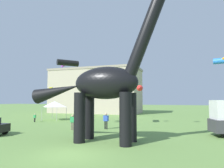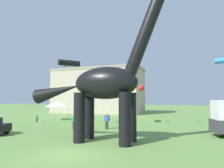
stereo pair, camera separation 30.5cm
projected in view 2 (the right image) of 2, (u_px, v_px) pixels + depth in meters
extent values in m
plane|color=#6B9347|center=(70.00, 154.00, 12.14)|extent=(240.00, 240.00, 0.00)
cylinder|color=black|center=(131.00, 117.00, 15.85)|extent=(0.88, 0.88, 3.79)
cylinder|color=black|center=(125.00, 119.00, 14.28)|extent=(0.88, 0.88, 3.79)
cylinder|color=black|center=(89.00, 116.00, 17.08)|extent=(0.88, 0.88, 3.79)
cylinder|color=black|center=(79.00, 117.00, 15.51)|extent=(0.88, 0.88, 3.79)
ellipsoid|color=black|center=(105.00, 83.00, 15.89)|extent=(5.18, 2.23, 2.55)
cylinder|color=black|center=(148.00, 27.00, 15.06)|extent=(3.72, 0.96, 7.38)
cone|color=black|center=(58.00, 91.00, 17.32)|extent=(4.55, 1.28, 2.16)
cylinder|color=black|center=(6.00, 131.00, 19.17)|extent=(0.64, 0.29, 0.62)
cylinder|color=black|center=(223.00, 130.00, 18.89)|extent=(0.84, 0.42, 0.80)
cylinder|color=black|center=(36.00, 120.00, 29.70)|extent=(0.10, 0.10, 0.60)
cylinder|color=black|center=(37.00, 120.00, 29.65)|extent=(0.10, 0.10, 0.60)
cube|color=green|center=(37.00, 116.00, 29.71)|extent=(0.33, 0.20, 0.43)
sphere|color=tan|center=(37.00, 114.00, 29.73)|extent=(0.19, 0.19, 0.19)
cylinder|color=green|center=(36.00, 116.00, 29.78)|extent=(0.08, 0.08, 0.40)
cylinder|color=green|center=(38.00, 116.00, 29.65)|extent=(0.08, 0.08, 0.40)
cylinder|color=black|center=(106.00, 125.00, 22.53)|extent=(0.14, 0.14, 0.87)
cylinder|color=black|center=(108.00, 125.00, 22.46)|extent=(0.14, 0.14, 0.87)
cube|color=blue|center=(107.00, 118.00, 22.55)|extent=(0.47, 0.29, 0.61)
sphere|color=tan|center=(107.00, 114.00, 22.59)|extent=(0.27, 0.27, 0.27)
cylinder|color=blue|center=(105.00, 118.00, 22.64)|extent=(0.12, 0.12, 0.58)
cylinder|color=blue|center=(109.00, 118.00, 22.46)|extent=(0.12, 0.12, 0.58)
cylinder|color=#6B6056|center=(73.00, 126.00, 21.82)|extent=(0.14, 0.14, 0.82)
cylinder|color=#6B6056|center=(74.00, 126.00, 21.75)|extent=(0.14, 0.14, 0.82)
cube|color=green|center=(74.00, 120.00, 21.84)|extent=(0.44, 0.27, 0.58)
sphere|color=tan|center=(74.00, 116.00, 21.87)|extent=(0.26, 0.26, 0.26)
cylinder|color=green|center=(72.00, 119.00, 21.93)|extent=(0.11, 0.11, 0.55)
cylinder|color=green|center=(76.00, 119.00, 21.75)|extent=(0.11, 0.11, 0.55)
cylinder|color=#B2B2B7|center=(68.00, 113.00, 33.25)|extent=(0.06, 0.06, 2.10)
cylinder|color=#B2B2B7|center=(59.00, 114.00, 30.72)|extent=(0.06, 0.06, 2.10)
cylinder|color=#B2B2B7|center=(54.00, 113.00, 34.17)|extent=(0.06, 0.06, 2.10)
cylinder|color=#B2B2B7|center=(44.00, 114.00, 31.64)|extent=(0.06, 0.06, 2.10)
pyramid|color=white|center=(57.00, 104.00, 32.56)|extent=(3.15, 3.15, 0.90)
cube|color=yellow|center=(53.00, 88.00, 27.28)|extent=(0.45, 0.45, 0.30)
cube|color=pink|center=(53.00, 90.00, 27.26)|extent=(0.45, 0.45, 0.30)
cylinder|color=#19B2B7|center=(130.00, 88.00, 27.42)|extent=(1.23, 2.89, 0.79)
cone|color=red|center=(141.00, 88.00, 27.14)|extent=(0.93, 0.82, 0.82)
cylinder|color=black|center=(69.00, 63.00, 24.96)|extent=(2.29, 2.43, 0.73)
cone|color=purple|center=(66.00, 65.00, 26.22)|extent=(1.01, 1.00, 0.77)
cube|color=#B7A893|center=(98.00, 92.00, 50.95)|extent=(21.76, 9.79, 10.40)
cube|color=gray|center=(98.00, 70.00, 51.37)|extent=(22.20, 9.99, 0.50)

